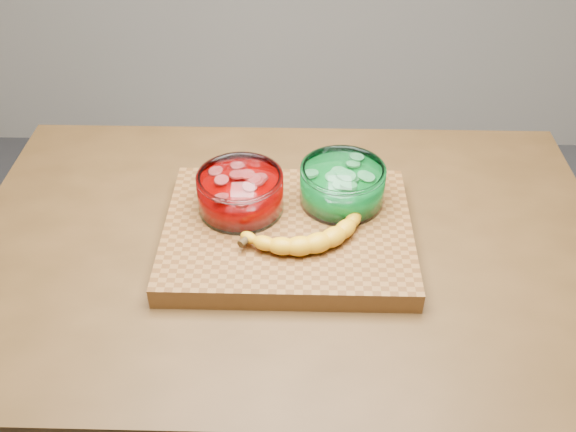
{
  "coord_description": "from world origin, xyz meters",
  "views": [
    {
      "loc": [
        0.02,
        -0.89,
        1.69
      ],
      "look_at": [
        0.0,
        0.0,
        0.96
      ],
      "focal_mm": 40.0,
      "sensor_mm": 36.0,
      "label": 1
    }
  ],
  "objects": [
    {
      "name": "counter",
      "position": [
        0.0,
        0.0,
        0.45
      ],
      "size": [
        1.2,
        0.8,
        0.9
      ],
      "primitive_type": "cube",
      "color": "#4A3016",
      "rests_on": "ground"
    },
    {
      "name": "bowl_green",
      "position": [
        0.1,
        0.07,
        0.98
      ],
      "size": [
        0.16,
        0.16,
        0.07
      ],
      "color": "white",
      "rests_on": "cutting_board"
    },
    {
      "name": "bowl_red",
      "position": [
        -0.09,
        0.05,
        0.98
      ],
      "size": [
        0.16,
        0.16,
        0.07
      ],
      "color": "white",
      "rests_on": "cutting_board"
    },
    {
      "name": "banana",
      "position": [
        0.03,
        -0.03,
        0.96
      ],
      "size": [
        0.25,
        0.16,
        0.04
      ],
      "primitive_type": null,
      "color": "orange",
      "rests_on": "cutting_board"
    },
    {
      "name": "cutting_board",
      "position": [
        0.0,
        0.0,
        0.92
      ],
      "size": [
        0.45,
        0.35,
        0.04
      ],
      "primitive_type": "cube",
      "color": "brown",
      "rests_on": "counter"
    }
  ]
}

